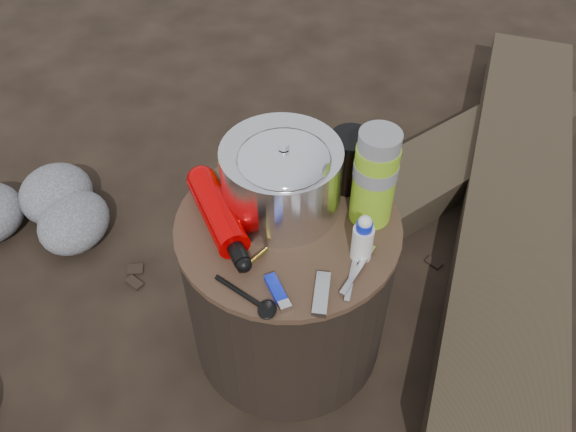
# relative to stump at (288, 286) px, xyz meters

# --- Properties ---
(ground) EXTENTS (60.00, 60.00, 0.00)m
(ground) POSITION_rel_stump_xyz_m (0.00, 0.00, -0.23)
(ground) COLOR black
(ground) RESTS_ON ground
(stump) EXTENTS (0.49, 0.49, 0.46)m
(stump) POSITION_rel_stump_xyz_m (0.00, 0.00, 0.00)
(stump) COLOR black
(stump) RESTS_ON ground
(log_main) EXTENTS (0.68, 1.81, 0.15)m
(log_main) POSITION_rel_stump_xyz_m (0.67, 0.51, -0.15)
(log_main) COLOR #332A1E
(log_main) RESTS_ON ground
(log_small) EXTENTS (1.18, 1.09, 0.11)m
(log_small) POSITION_rel_stump_xyz_m (0.44, 0.65, -0.17)
(log_small) COLOR #332A1E
(log_small) RESTS_ON ground
(foil_windscreen) EXTENTS (0.26, 0.26, 0.16)m
(foil_windscreen) POSITION_rel_stump_xyz_m (-0.02, 0.06, 0.31)
(foil_windscreen) COLOR silver
(foil_windscreen) RESTS_ON stump
(camping_pot) EXTENTS (0.19, 0.19, 0.19)m
(camping_pot) POSITION_rel_stump_xyz_m (-0.01, 0.03, 0.32)
(camping_pot) COLOR white
(camping_pot) RESTS_ON stump
(fuel_bottle) EXTENTS (0.20, 0.28, 0.07)m
(fuel_bottle) POSITION_rel_stump_xyz_m (-0.15, -0.01, 0.26)
(fuel_bottle) COLOR #CF0001
(fuel_bottle) RESTS_ON stump
(thermos) EXTENTS (0.09, 0.09, 0.23)m
(thermos) POSITION_rel_stump_xyz_m (0.18, 0.04, 0.34)
(thermos) COLOR #87BE1E
(thermos) RESTS_ON stump
(travel_mug) EXTENTS (0.09, 0.09, 0.14)m
(travel_mug) POSITION_rel_stump_xyz_m (0.13, 0.14, 0.30)
(travel_mug) COLOR black
(travel_mug) RESTS_ON stump
(stuff_sack) EXTENTS (0.15, 0.12, 0.10)m
(stuff_sack) POSITION_rel_stump_xyz_m (-0.10, 0.14, 0.28)
(stuff_sack) COLOR #BC910A
(stuff_sack) RESTS_ON stump
(food_pouch) EXTENTS (0.10, 0.04, 0.12)m
(food_pouch) POSITION_rel_stump_xyz_m (-0.03, 0.16, 0.29)
(food_pouch) COLOR #131E4C
(food_pouch) RESTS_ON stump
(lighter) EXTENTS (0.06, 0.09, 0.02)m
(lighter) POSITION_rel_stump_xyz_m (-0.01, -0.18, 0.24)
(lighter) COLOR #0E20C2
(lighter) RESTS_ON stump
(multitool) EXTENTS (0.03, 0.10, 0.01)m
(multitool) POSITION_rel_stump_xyz_m (0.08, -0.19, 0.24)
(multitool) COLOR silver
(multitool) RESTS_ON stump
(pot_grabber) EXTENTS (0.08, 0.15, 0.01)m
(pot_grabber) POSITION_rel_stump_xyz_m (0.14, -0.13, 0.23)
(pot_grabber) COLOR silver
(pot_grabber) RESTS_ON stump
(spork) EXTENTS (0.14, 0.10, 0.01)m
(spork) POSITION_rel_stump_xyz_m (-0.08, -0.20, 0.23)
(spork) COLOR black
(spork) RESTS_ON stump
(squeeze_bottle) EXTENTS (0.04, 0.04, 0.10)m
(squeeze_bottle) POSITION_rel_stump_xyz_m (0.16, -0.08, 0.28)
(squeeze_bottle) COLOR silver
(squeeze_bottle) RESTS_ON stump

